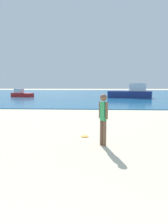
{
  "coord_description": "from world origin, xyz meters",
  "views": [
    {
      "loc": [
        0.78,
        0.09,
        1.84
      ],
      "look_at": [
        0.29,
        7.81,
        0.86
      ],
      "focal_mm": 34.3,
      "sensor_mm": 36.0,
      "label": 1
    }
  ],
  "objects_px": {
    "frisbee": "(85,136)",
    "boat_near": "(21,94)",
    "person_standing": "(103,117)",
    "boat_far": "(131,93)"
  },
  "relations": [
    {
      "from": "frisbee",
      "to": "boat_near",
      "type": "bearing_deg",
      "value": 114.54
    },
    {
      "from": "person_standing",
      "to": "frisbee",
      "type": "distance_m",
      "value": 1.5
    },
    {
      "from": "boat_near",
      "to": "boat_far",
      "type": "xyz_separation_m",
      "value": [
        16.11,
        -1.82,
        0.26
      ]
    },
    {
      "from": "person_standing",
      "to": "boat_near",
      "type": "distance_m",
      "value": 27.78
    },
    {
      "from": "person_standing",
      "to": "boat_far",
      "type": "xyz_separation_m",
      "value": [
        4.45,
        23.39,
        -0.14
      ]
    },
    {
      "from": "person_standing",
      "to": "boat_far",
      "type": "height_order",
      "value": "boat_far"
    },
    {
      "from": "boat_far",
      "to": "person_standing",
      "type": "bearing_deg",
      "value": 95.74
    },
    {
      "from": "boat_near",
      "to": "boat_far",
      "type": "distance_m",
      "value": 16.21
    },
    {
      "from": "person_standing",
      "to": "boat_near",
      "type": "relative_size",
      "value": 0.42
    },
    {
      "from": "frisbee",
      "to": "boat_near",
      "type": "xyz_separation_m",
      "value": [
        -11.03,
        24.16,
        0.47
      ]
    }
  ]
}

